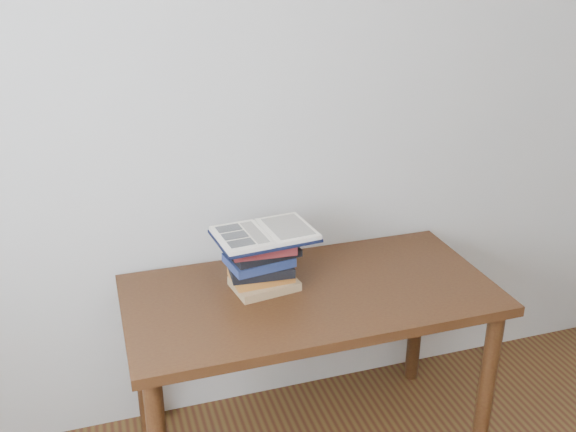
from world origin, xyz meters
name	(u,v)px	position (x,y,z in m)	size (l,w,h in m)	color
desk	(310,314)	(0.07, 1.38, 0.60)	(1.31, 0.66, 0.70)	#402610
book_stack	(261,263)	(-0.09, 1.46, 0.80)	(0.27, 0.21, 0.19)	#8F6749
open_book	(265,234)	(-0.07, 1.48, 0.90)	(0.36, 0.27, 0.03)	black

